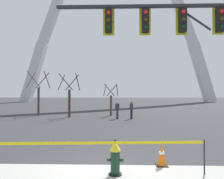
% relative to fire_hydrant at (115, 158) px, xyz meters
% --- Properties ---
extents(ground_plane, '(240.00, 240.00, 0.00)m').
position_rel_fire_hydrant_xyz_m(ground_plane, '(-0.38, 0.94, -0.47)').
color(ground_plane, '#333335').
extents(fire_hydrant, '(0.46, 0.48, 0.99)m').
position_rel_fire_hydrant_xyz_m(fire_hydrant, '(0.00, 0.00, 0.00)').
color(fire_hydrant, black).
rests_on(fire_hydrant, ground).
extents(caution_tape_barrier, '(5.94, 0.42, 0.99)m').
position_rel_fire_hydrant_xyz_m(caution_tape_barrier, '(-0.46, -0.10, 0.23)').
color(caution_tape_barrier, '#232326').
rests_on(caution_tape_barrier, ground).
extents(traffic_cone_by_hydrant, '(0.36, 0.36, 0.73)m').
position_rel_fire_hydrant_xyz_m(traffic_cone_by_hydrant, '(1.45, 0.82, -0.11)').
color(traffic_cone_by_hydrant, black).
rests_on(traffic_cone_by_hydrant, ground).
extents(traffic_signal_gantry, '(7.82, 0.44, 6.00)m').
position_rel_fire_hydrant_xyz_m(traffic_signal_gantry, '(2.94, 2.18, 3.94)').
color(traffic_signal_gantry, '#232326').
rests_on(traffic_signal_gantry, ground).
extents(monument_arch, '(53.06, 2.50, 49.19)m').
position_rel_fire_hydrant_xyz_m(monument_arch, '(-0.38, 54.32, 21.14)').
color(monument_arch, silver).
rests_on(monument_arch, ground).
extents(tree_far_left, '(2.10, 2.11, 4.57)m').
position_rel_fire_hydrant_xyz_m(tree_far_left, '(-8.17, 16.38, 1.56)').
color(tree_far_left, brown).
rests_on(tree_far_left, ground).
extents(tree_left_mid, '(1.93, 1.94, 4.18)m').
position_rel_fire_hydrant_xyz_m(tree_left_mid, '(-4.64, 14.88, 1.39)').
color(tree_left_mid, '#473323').
rests_on(tree_left_mid, ground).
extents(tree_center_left, '(1.53, 1.53, 3.27)m').
position_rel_fire_hydrant_xyz_m(tree_center_left, '(-0.70, 16.64, 0.99)').
color(tree_center_left, brown).
rests_on(tree_center_left, ground).
extents(pedestrian_walking_left, '(0.32, 0.39, 1.59)m').
position_rel_fire_hydrant_xyz_m(pedestrian_walking_left, '(1.24, 13.61, 0.35)').
color(pedestrian_walking_left, '#232847').
rests_on(pedestrian_walking_left, ground).
extents(pedestrian_standing_center, '(0.38, 0.27, 1.59)m').
position_rel_fire_hydrant_xyz_m(pedestrian_standing_center, '(-0.02, 13.77, 0.35)').
color(pedestrian_standing_center, '#38383D').
rests_on(pedestrian_standing_center, ground).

